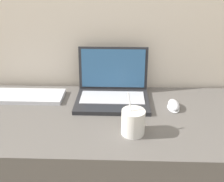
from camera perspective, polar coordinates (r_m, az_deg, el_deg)
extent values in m
cube|color=#5B5651|center=(1.41, -2.93, -17.56)|extent=(1.46, 0.61, 0.71)
cube|color=#232326|center=(1.29, 0.06, -2.23)|extent=(0.36, 0.25, 0.02)
cube|color=#B7B7BC|center=(1.30, 0.09, -1.40)|extent=(0.31, 0.14, 0.00)
cube|color=#232326|center=(1.37, 0.25, 4.98)|extent=(0.36, 0.04, 0.22)
cube|color=#2D567F|center=(1.36, 0.25, 4.92)|extent=(0.33, 0.03, 0.20)
cylinder|color=silver|center=(1.05, 4.62, -6.78)|extent=(0.09, 0.09, 0.10)
cylinder|color=black|center=(1.02, 4.71, -4.49)|extent=(0.08, 0.08, 0.01)
cylinder|color=white|center=(1.02, 4.15, -4.43)|extent=(0.03, 0.05, 0.14)
ellipsoid|color=white|center=(1.28, 13.21, -3.55)|extent=(0.06, 0.10, 0.01)
ellipsoid|color=silver|center=(1.27, 13.28, -2.94)|extent=(0.05, 0.10, 0.04)
cube|color=silver|center=(1.41, -18.54, -1.07)|extent=(0.40, 0.15, 0.02)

